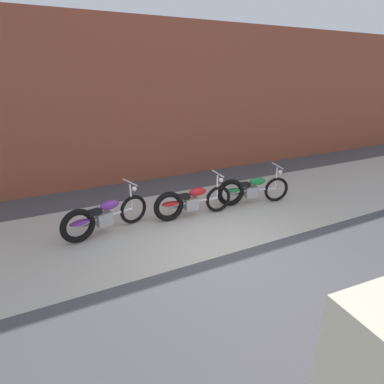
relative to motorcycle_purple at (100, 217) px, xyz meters
The scene contains 6 objects.
ground_plane 2.79m from the motorcycle_purple, 43.09° to the right, with size 80.00×80.00×0.00m, color #47474C.
sidewalk_slab 2.06m from the motorcycle_purple, ahead, with size 36.00×3.50×0.01m, color #B2ADA3.
brick_building_wall 4.36m from the motorcycle_purple, 58.71° to the left, with size 36.00×0.50×4.78m, color brown.
motorcycle_purple is the anchor object (origin of this frame).
motorcycle_red 2.04m from the motorcycle_purple, ahead, with size 2.01×0.58×1.03m.
motorcycle_green 3.81m from the motorcycle_purple, ahead, with size 1.98×0.73×1.03m.
Camera 1 is at (-2.85, -4.21, 3.23)m, focal length 28.53 mm.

